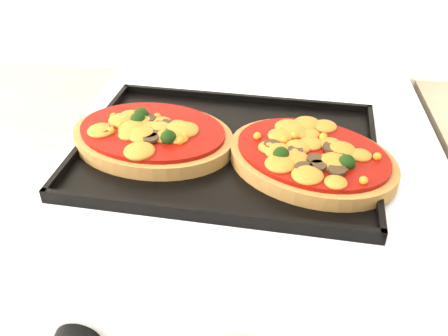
% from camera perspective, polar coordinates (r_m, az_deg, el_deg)
% --- Properties ---
extents(stove, '(0.60, 0.60, 0.91)m').
position_cam_1_polar(stove, '(1.09, 2.38, -18.32)').
color(stove, silver).
rests_on(stove, floor).
extents(baking_tray, '(0.46, 0.36, 0.02)m').
position_cam_1_polar(baking_tray, '(0.75, 0.39, 2.30)').
color(baking_tray, black).
rests_on(baking_tray, stove).
extents(pizza_left, '(0.28, 0.23, 0.04)m').
position_cam_1_polar(pizza_left, '(0.76, -8.18, 3.82)').
color(pizza_left, '#A07437').
rests_on(pizza_left, baking_tray).
extents(pizza_right, '(0.30, 0.28, 0.04)m').
position_cam_1_polar(pizza_right, '(0.71, 9.98, 1.37)').
color(pizza_right, '#A07437').
rests_on(pizza_right, baking_tray).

